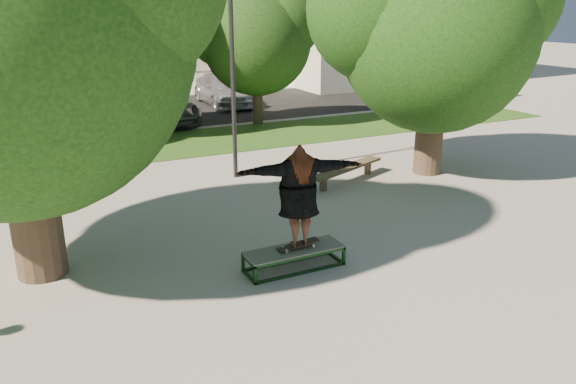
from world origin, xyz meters
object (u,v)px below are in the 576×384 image
car_dark (107,103)px  car_grey (161,106)px  tree_right (434,22)px  car_silver_b (224,89)px  grind_box (294,258)px  lamppost (232,60)px  bench (347,169)px

car_dark → car_grey: (1.89, -1.26, -0.08)m
tree_right → car_silver_b: (-1.00, 13.42, -3.38)m
grind_box → car_dark: car_dark is taller
tree_right → car_grey: bearing=114.7°
car_dark → lamppost: bearing=-73.7°
tree_right → lamppost: size_ratio=1.07×
lamppost → car_grey: 8.86m
grind_box → car_silver_b: size_ratio=0.37×
car_silver_b → tree_right: bearing=-82.9°
car_dark → car_silver_b: (5.69, 1.74, -0.03)m
lamppost → grind_box: bearing=-101.2°
grind_box → bench: bearing=47.9°
tree_right → lamppost: bearing=158.7°
car_dark → car_grey: 2.27m
tree_right → car_dark: tree_right is taller
lamppost → car_silver_b: lamppost is taller
tree_right → car_silver_b: tree_right is taller
bench → grind_box: bearing=-154.5°
bench → car_grey: (-2.38, 10.24, 0.30)m
tree_right → bench: (-2.42, 0.17, -3.74)m
bench → lamppost: bearing=122.7°
tree_right → grind_box: bearing=-147.5°
car_dark → car_grey: size_ratio=0.95×
bench → car_silver_b: (1.42, 13.24, 0.35)m
car_dark → car_silver_b: size_ratio=0.92×
lamppost → car_grey: bearing=89.2°
tree_right → lamppost: tree_right is taller
lamppost → grind_box: (-1.14, -5.77, -2.96)m
tree_right → car_grey: size_ratio=1.37×
grind_box → car_dark: 15.55m
bench → car_silver_b: car_silver_b is taller
tree_right → car_silver_b: size_ratio=1.33×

